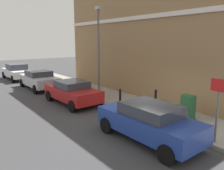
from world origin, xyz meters
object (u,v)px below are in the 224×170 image
car_blue (149,121)px  lamppost (98,46)px  car_red (72,92)px  bollard_far_kerb (120,98)px  utility_cabinet (188,108)px  street_sign (218,101)px  bollard_near_cabinet (155,99)px  car_white (17,71)px  car_silver (39,79)px

car_blue → lamppost: 8.05m
car_blue → lamppost: size_ratio=0.72×
car_red → car_blue: bearing=177.3°
car_blue → bollard_far_kerb: 3.79m
utility_cabinet → street_sign: size_ratio=0.50×
bollard_near_cabinet → bollard_far_kerb: 1.85m
car_red → utility_cabinet: bearing=-158.0°
lamppost → car_white: bearing=105.1°
car_red → utility_cabinet: 6.60m
bollard_far_kerb → lamppost: 4.65m
car_red → car_silver: car_silver is taller
car_silver → utility_cabinet: 11.74m
lamppost → street_sign: bearing=-97.2°
car_silver → lamppost: (2.57, -4.47, 2.56)m
car_silver → car_red: bearing=-179.7°
car_white → lamppost: bearing=-165.6°
street_sign → car_red: bearing=99.9°
car_silver → bollard_near_cabinet: (2.77, -9.43, -0.04)m
car_silver → car_white: size_ratio=0.97×
car_blue → street_sign: 2.49m
bollard_far_kerb → lamppost: size_ratio=0.18×
street_sign → lamppost: size_ratio=0.40×
car_white → utility_cabinet: car_white is taller
car_red → car_white: size_ratio=0.93×
car_red → bollard_far_kerb: size_ratio=3.93×
car_white → car_silver: bearing=-179.1°
car_blue → bollard_far_kerb: car_blue is taller
street_sign → utility_cabinet: bearing=57.8°
car_red → street_sign: street_sign is taller
car_silver → bollard_far_kerb: size_ratio=4.11×
car_blue → car_white: 17.24m
car_silver → car_blue: bearing=179.4°
car_blue → car_silver: size_ratio=0.97×
street_sign → lamppost: (1.12, 8.92, 1.64)m
car_white → street_sign: 19.08m
bollard_near_cabinet → bollard_far_kerb: (-1.35, 1.27, 0.00)m
car_blue → car_red: car_blue is taller
car_white → utility_cabinet: bearing=-171.3°
car_white → utility_cabinet: (2.83, -17.04, -0.08)m
car_silver → lamppost: lamppost is taller
car_blue → car_silver: 11.64m
utility_cabinet → bollard_far_kerb: bearing=110.9°
car_silver → street_sign: bearing=-174.0°
utility_cabinet → lamppost: bearing=90.9°
car_silver → street_sign: size_ratio=1.86×
lamppost → utility_cabinet: bearing=-89.1°
utility_cabinet → car_white: bearing=99.4°
utility_cabinet → street_sign: (-1.23, -1.95, 0.98)m
car_red → bollard_near_cabinet: car_red is taller
car_blue → street_sign: street_sign is taller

